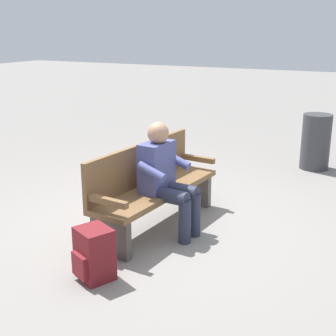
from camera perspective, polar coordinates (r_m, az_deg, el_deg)
The scene contains 5 objects.
ground_plane at distance 5.14m, azimuth -1.26°, elevation -7.13°, with size 40.00×40.00×0.00m, color gray.
bench_near at distance 5.01m, azimuth -1.97°, elevation -2.15°, with size 1.83×0.63×0.90m.
person_seated at distance 4.77m, azimuth -0.28°, elevation -1.00°, with size 0.59×0.60×1.18m.
backpack at distance 4.10m, azimuth -9.04°, elevation -10.36°, with size 0.38×0.38×0.46m.
trash_bin at distance 7.44m, azimuth 17.61°, elevation 3.08°, with size 0.43×0.43×0.84m, color #38383D.
Camera 1 is at (4.12, 2.27, 2.09)m, focal length 49.87 mm.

